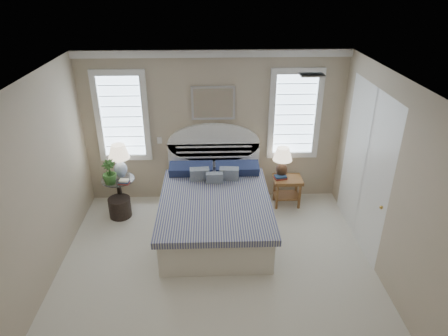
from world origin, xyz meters
TOP-DOWN VIEW (x-y plane):
  - floor at (0.00, 0.00)m, footprint 4.50×5.00m
  - ceiling at (0.00, 0.00)m, footprint 4.50×5.00m
  - wall_back at (0.00, 2.50)m, footprint 4.50×0.02m
  - wall_left at (-2.25, 0.00)m, footprint 0.02×5.00m
  - wall_right at (2.25, 0.00)m, footprint 0.02×5.00m
  - crown_molding at (0.00, 2.46)m, footprint 4.50×0.08m
  - hvac_vent at (1.20, 0.80)m, footprint 0.30×0.20m
  - switch_plate at (-0.95, 2.48)m, footprint 0.08×0.01m
  - window_left at (-1.55, 2.48)m, footprint 0.90×0.06m
  - window_right at (1.40, 2.48)m, footprint 0.90×0.06m
  - painting at (0.00, 2.46)m, footprint 0.74×0.04m
  - closet_door at (2.23, 1.20)m, footprint 0.02×1.80m
  - bed at (0.00, 1.46)m, footprint 1.72×2.28m
  - side_table_left at (-1.65, 2.05)m, footprint 0.56×0.56m
  - nightstand_right at (1.30, 2.15)m, footprint 0.50×0.40m
  - floor_pot at (-1.63, 1.87)m, footprint 0.50×0.50m
  - lamp_left at (-1.61, 2.16)m, footprint 0.43×0.43m
  - lamp_right at (1.20, 2.24)m, footprint 0.43×0.43m
  - potted_plant at (-1.74, 1.89)m, footprint 0.28×0.28m
  - books_left at (-1.51, 1.88)m, footprint 0.18×0.14m
  - books_right at (1.16, 2.14)m, footprint 0.24×0.20m

SIDE VIEW (x-z plane):
  - floor at x=0.00m, z-range -0.01..0.01m
  - floor_pot at x=-1.63m, z-range 0.00..0.34m
  - bed at x=0.00m, z-range -0.35..1.12m
  - nightstand_right at x=1.30m, z-range 0.12..0.65m
  - side_table_left at x=-1.65m, z-range 0.07..0.70m
  - books_right at x=1.16m, z-range 0.53..0.59m
  - books_left at x=-1.51m, z-range 0.63..0.70m
  - potted_plant at x=-1.74m, z-range 0.63..1.05m
  - lamp_right at x=1.20m, z-range 0.59..1.14m
  - lamp_left at x=-1.61m, z-range 0.69..1.29m
  - switch_plate at x=-0.95m, z-range 1.09..1.21m
  - closet_door at x=2.23m, z-range 0.00..2.40m
  - wall_back at x=0.00m, z-range 0.00..2.70m
  - wall_left at x=-2.25m, z-range 0.00..2.70m
  - wall_right at x=2.25m, z-range 0.00..2.70m
  - window_left at x=-1.55m, z-range 0.80..2.40m
  - window_right at x=1.40m, z-range 0.80..2.40m
  - painting at x=0.00m, z-range 1.53..2.11m
  - crown_molding at x=0.00m, z-range 2.58..2.70m
  - hvac_vent at x=1.20m, z-range 2.67..2.69m
  - ceiling at x=0.00m, z-range 2.70..2.71m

